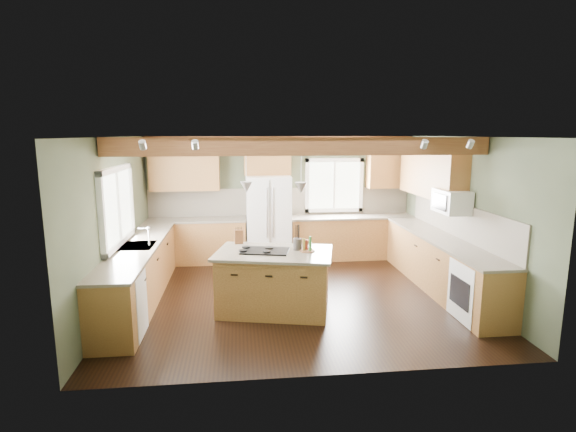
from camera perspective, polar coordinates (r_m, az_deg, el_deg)
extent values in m
plane|color=black|center=(7.55, 0.97, -10.12)|extent=(5.60, 5.60, 0.00)
plane|color=silver|center=(7.07, 1.03, 10.03)|extent=(5.60, 5.60, 0.00)
plane|color=#3F4632|center=(9.65, -0.89, 2.39)|extent=(5.60, 0.00, 5.60)
plane|color=#3F4632|center=(7.39, -21.08, -0.80)|extent=(0.00, 5.00, 5.00)
plane|color=#3F4632|center=(8.04, 21.20, 0.06)|extent=(0.00, 5.00, 5.00)
cube|color=#5C2D1A|center=(6.52, 1.67, 8.84)|extent=(5.55, 0.26, 0.26)
cube|color=#5C2D1A|center=(9.46, -0.86, 9.77)|extent=(5.55, 0.20, 0.10)
cube|color=brown|center=(9.65, -0.88, 1.85)|extent=(5.58, 0.03, 0.58)
cube|color=brown|center=(8.10, 20.90, -0.51)|extent=(0.03, 3.70, 0.58)
cube|color=brown|center=(9.51, -11.51, -3.21)|extent=(2.02, 0.60, 0.88)
cube|color=#494035|center=(9.42, -11.62, -0.49)|extent=(2.06, 0.64, 0.04)
cube|color=brown|center=(9.77, 8.03, -2.74)|extent=(2.62, 0.60, 0.88)
cube|color=#494035|center=(9.68, 8.10, -0.09)|extent=(2.66, 0.64, 0.04)
cube|color=brown|center=(7.57, -18.35, -7.09)|extent=(0.60, 3.70, 0.88)
cube|color=#494035|center=(7.45, -18.55, -3.71)|extent=(0.64, 3.74, 0.04)
cube|color=brown|center=(8.15, 18.75, -5.88)|extent=(0.60, 3.70, 0.88)
cube|color=#494035|center=(8.03, 18.94, -2.73)|extent=(0.64, 3.74, 0.04)
cube|color=brown|center=(9.43, -13.00, 5.91)|extent=(1.40, 0.35, 0.90)
cube|color=brown|center=(9.37, -2.65, 7.36)|extent=(0.96, 0.35, 0.70)
cube|color=brown|center=(8.69, 17.73, 5.32)|extent=(0.35, 2.20, 0.90)
cube|color=brown|center=(9.90, 12.65, 6.13)|extent=(0.90, 0.35, 0.90)
cube|color=white|center=(7.39, -20.96, 1.18)|extent=(0.04, 1.60, 1.05)
cube|color=white|center=(9.77, 5.86, 3.92)|extent=(1.10, 0.04, 1.00)
cube|color=#262628|center=(7.45, -18.55, -3.67)|extent=(0.50, 0.65, 0.03)
cylinder|color=#B2B2B7|center=(7.38, -17.25, -2.57)|extent=(0.02, 0.02, 0.28)
cube|color=white|center=(6.38, -20.67, -10.65)|extent=(0.60, 0.60, 0.84)
cube|color=white|center=(7.05, 23.16, -8.81)|extent=(0.60, 0.72, 0.84)
cube|color=white|center=(7.86, 20.06, 1.75)|extent=(0.40, 0.70, 0.38)
cone|color=#B2B2B7|center=(6.59, -5.30, 3.67)|extent=(0.18, 0.18, 0.16)
cone|color=#B2B2B7|center=(6.47, 1.67, 3.59)|extent=(0.18, 0.18, 0.16)
cube|color=white|center=(9.32, -2.50, -0.40)|extent=(0.90, 0.74, 1.80)
cube|color=olive|center=(6.84, -1.78, -8.43)|extent=(1.78, 1.31, 0.88)
cube|color=#494035|center=(6.70, -1.80, -4.71)|extent=(1.91, 1.44, 0.04)
cube|color=black|center=(6.71, -2.93, -4.42)|extent=(0.78, 0.61, 0.02)
cube|color=#5C2F1B|center=(7.20, -6.27, -2.61)|extent=(0.14, 0.11, 0.22)
cylinder|color=#3C3630|center=(6.78, 1.21, -3.59)|extent=(0.15, 0.15, 0.18)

